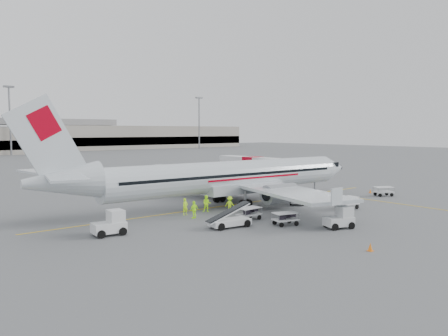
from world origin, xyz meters
The scene contains 24 objects.
ground centered at (0.00, 0.00, 0.00)m, with size 360.00×360.00×0.00m, color #56595B.
stripe_lead centered at (0.00, 0.00, 0.01)m, with size 44.00×0.20×0.01m, color yellow.
stripe_cross centered at (14.00, -8.00, 0.01)m, with size 0.20×20.00×0.01m, color yellow.
terminal_east centered at (70.00, 145.00, 5.00)m, with size 90.00×26.00×10.00m, color gray, non-canonical shape.
parking_garage centered at (25.00, 160.00, 7.00)m, with size 62.00×24.00×14.00m, color slate, non-canonical shape.
mast_center centered at (5.00, 118.00, 11.00)m, with size 3.20×1.20×22.00m, color slate, non-canonical shape.
mast_east centered at (80.00, 118.00, 11.00)m, with size 3.20×1.20×22.00m, color slate, non-canonical shape.
aircraft centered at (-0.57, -0.05, 5.29)m, with size 38.36×30.07×10.58m, color silver, non-canonical shape.
jet_bridge centered at (12.14, 10.47, 2.10)m, with size 3.00×16.00×4.20m, color silver, non-canonical shape.
belt_loader centered at (-7.60, -8.17, 1.24)m, with size 4.58×1.72×2.48m, color silver, non-canonical shape.
tug_fore centered at (5.21, -4.22, 0.87)m, with size 2.25×1.29×1.74m, color silver, non-canonical shape.
tug_mid centered at (-0.95, -14.01, 0.88)m, with size 2.27×1.30×1.76m, color silver, non-canonical shape.
tug_aft centered at (-16.50, -4.52, 0.94)m, with size 2.44×1.40×1.88m, color silver, non-canonical shape.
cart_loaded_a centered at (-4.40, -6.97, 0.56)m, with size 2.15×1.27×1.12m, color silver, non-canonical shape.
cart_loaded_b centered at (-3.49, -10.53, 0.55)m, with size 2.09×1.24×1.09m, color silver, non-canonical shape.
cart_empty_a centered at (6.95, -9.19, 0.62)m, with size 2.38×1.40×1.24m, color silver, non-canonical shape.
cart_empty_b centered at (17.85, -6.70, 0.57)m, with size 2.19×1.29×1.14m, color silver, non-canonical shape.
cone_nose centered at (18.95, -4.20, 0.27)m, with size 0.33×0.33×0.53m, color orange.
cone_port centered at (5.21, 17.32, 0.31)m, with size 0.38×0.38×0.61m, color orange.
cone_stbd centered at (-4.97, -19.47, 0.29)m, with size 0.35×0.35×0.57m, color orange.
crew_a centered at (-7.54, -1.53, 0.80)m, with size 0.58×0.38×1.60m, color #B0F219.
crew_b centered at (-5.04, -1.55, 0.82)m, with size 0.80×0.62×1.64m, color #B0F219.
crew_c centered at (-3.46, -3.19, 0.79)m, with size 1.02×0.59×1.58m, color #B0F219.
crew_d centered at (-7.79, -3.34, 0.80)m, with size 0.93×0.39×1.59m, color #B0F219.
Camera 1 is at (-30.15, -35.30, 7.90)m, focal length 35.00 mm.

